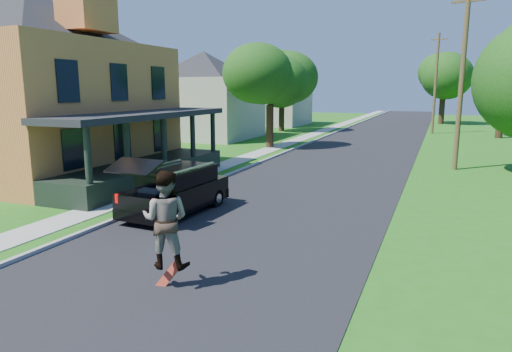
% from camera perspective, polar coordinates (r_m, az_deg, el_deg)
% --- Properties ---
extents(ground, '(140.00, 140.00, 0.00)m').
position_cam_1_polar(ground, '(12.59, -4.05, -8.27)').
color(ground, '#275F13').
rests_on(ground, ground).
extents(street, '(8.00, 120.00, 0.02)m').
position_cam_1_polar(street, '(31.38, 12.25, 3.04)').
color(street, black).
rests_on(street, ground).
extents(curb, '(0.15, 120.00, 0.12)m').
position_cam_1_polar(curb, '(32.31, 5.15, 3.46)').
color(curb, '#989793').
rests_on(curb, ground).
extents(sidewalk, '(1.30, 120.00, 0.03)m').
position_cam_1_polar(sidewalk, '(32.79, 2.56, 3.61)').
color(sidewalk, gray).
rests_on(sidewalk, ground).
extents(front_walk, '(6.50, 1.20, 0.03)m').
position_cam_1_polar(front_walk, '(22.65, -19.13, -0.24)').
color(front_walk, gray).
rests_on(front_walk, ground).
extents(main_house, '(15.56, 15.56, 10.10)m').
position_cam_1_polar(main_house, '(24.60, -25.80, 11.66)').
color(main_house, '#E28E42').
rests_on(main_house, ground).
extents(neighbor_house_mid, '(12.78, 12.78, 8.30)m').
position_cam_1_polar(neighbor_house_mid, '(39.42, -6.46, 10.87)').
color(neighbor_house_mid, '#A6A493').
rests_on(neighbor_house_mid, ground).
extents(neighbor_house_far, '(12.78, 12.78, 8.30)m').
position_cam_1_polar(neighbor_house_far, '(54.03, 1.80, 10.89)').
color(neighbor_house_far, '#A6A493').
rests_on(neighbor_house_far, ground).
extents(black_suv, '(1.97, 4.57, 2.09)m').
position_cam_1_polar(black_suv, '(15.40, -9.99, -1.77)').
color(black_suv, black).
rests_on(black_suv, ground).
extents(skateboarder, '(1.15, 0.98, 2.04)m').
position_cam_1_polar(skateboarder, '(9.58, -11.25, -5.33)').
color(skateboarder, black).
rests_on(skateboarder, ground).
extents(skateboard, '(0.55, 0.29, 0.69)m').
position_cam_1_polar(skateboard, '(10.02, -10.77, -12.13)').
color(skateboard, '#9B200D').
rests_on(skateboard, ground).
extents(tree_left_mid, '(5.02, 4.80, 7.43)m').
position_cam_1_polar(tree_left_mid, '(32.45, 1.73, 12.23)').
color(tree_left_mid, black).
rests_on(tree_left_mid, ground).
extents(tree_left_far, '(6.00, 5.99, 8.22)m').
position_cam_1_polar(tree_left_far, '(45.58, 3.24, 12.18)').
color(tree_left_far, black).
rests_on(tree_left_far, ground).
extents(tree_right_mid, '(6.56, 6.58, 9.86)m').
position_cam_1_polar(tree_right_mid, '(44.12, 28.76, 12.79)').
color(tree_right_mid, black).
rests_on(tree_right_mid, ground).
extents(tree_right_far, '(6.59, 6.61, 9.02)m').
position_cam_1_polar(tree_right_far, '(59.32, 22.45, 11.65)').
color(tree_right_far, black).
rests_on(tree_right_far, ground).
extents(utility_pole_near, '(1.53, 0.46, 8.90)m').
position_cam_1_polar(utility_pole_near, '(25.52, 24.33, 10.95)').
color(utility_pole_near, brown).
rests_on(utility_pole_near, ground).
extents(utility_pole_far, '(1.48, 0.55, 9.10)m').
position_cam_1_polar(utility_pole_far, '(45.83, 21.53, 10.80)').
color(utility_pole_far, brown).
rests_on(utility_pole_far, ground).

